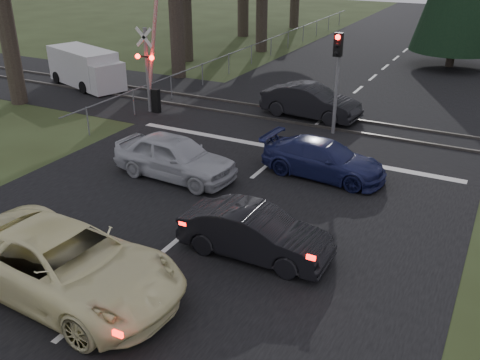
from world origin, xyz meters
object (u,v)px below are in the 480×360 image
Objects in this scene: dark_hatchback at (255,233)px; dark_car_far at (311,102)px; traffic_signal_center at (337,66)px; silver_car at (175,157)px; cream_coupe at (65,264)px; white_van at (87,68)px; blue_sedan at (324,159)px; crossing_signal at (151,68)px.

dark_car_far is at bearing 13.35° from dark_hatchback.
traffic_signal_center reaches higher than dark_car_far.
cream_coupe is at bearing -164.17° from silver_car.
traffic_signal_center is at bearing 13.72° from white_van.
cream_coupe reaches higher than dark_hatchback.
cream_coupe is 1.35× the size of blue_sedan.
white_van is at bearing 44.05° from cream_coupe.
white_van is at bearing 174.92° from traffic_signal_center.
dark_car_far is (-2.76, 11.37, 0.09)m from dark_hatchback.
traffic_signal_center is 0.93× the size of dark_car_far.
traffic_signal_center is at bearing -131.37° from dark_car_far.
blue_sedan is at bearing -0.82° from white_van.
silver_car is (-3.33, -6.54, -2.07)m from traffic_signal_center.
traffic_signal_center is 0.95× the size of silver_car.
cream_coupe is 1.47× the size of dark_hatchback.
white_van reaches higher than dark_car_far.
silver_car is at bearing 16.03° from cream_coupe.
blue_sedan is (2.94, 8.91, -0.18)m from cream_coupe.
dark_hatchback is at bearing -174.82° from blue_sedan.
traffic_signal_center is 9.99m from dark_hatchback.
white_van is at bearing 74.31° from blue_sedan.
dark_car_far is (1.74, 8.23, -0.00)m from silver_car.
blue_sedan is at bearing -75.84° from traffic_signal_center.
traffic_signal_center is 3.12m from dark_car_far.
traffic_signal_center is 0.72× the size of cream_coupe.
cream_coupe reaches higher than blue_sedan.
cream_coupe is at bearing 165.70° from blue_sedan.
dark_hatchback is at bearing -42.94° from crossing_signal.
crossing_signal is 1.62× the size of silver_car.
silver_car is 1.02× the size of blue_sedan.
white_van is (-15.17, 5.41, 0.38)m from blue_sedan.
crossing_signal is 1.79× the size of dark_hatchback.
traffic_signal_center is at bearing 18.10° from blue_sedan.
crossing_signal is 8.36m from traffic_signal_center.
cream_coupe is at bearing 137.64° from dark_hatchback.
dark_hatchback is 0.88× the size of dark_car_far.
crossing_signal is 1.30× the size of white_van.
dark_hatchback is at bearing -16.77° from white_van.
silver_car reaches higher than blue_sedan.
blue_sedan is at bearing -19.29° from crossing_signal.
traffic_signal_center is at bearing 6.15° from crossing_signal.
silver_car is 0.80× the size of white_van.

